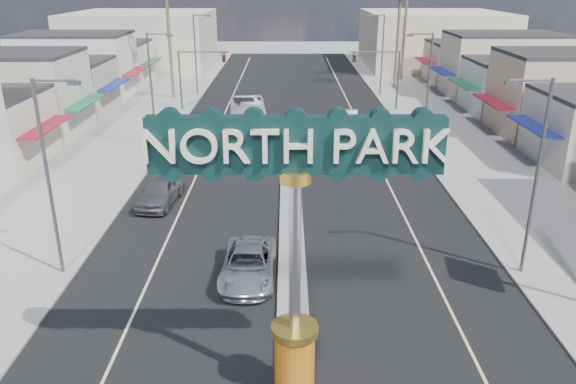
{
  "coord_description": "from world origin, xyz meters",
  "views": [
    {
      "loc": [
        -0.25,
        -12.9,
        12.83
      ],
      "look_at": [
        -0.19,
        9.2,
        4.35
      ],
      "focal_mm": 35.0,
      "sensor_mm": 36.0,
      "label": 1
    }
  ],
  "objects_px": {
    "streetlight_l_near": "(50,170)",
    "car_parked_left": "(160,191)",
    "city_bus": "(249,126)",
    "gateway_sign": "(295,230)",
    "streetlight_l_mid": "(153,86)",
    "car_parked_right": "(349,118)",
    "traffic_signal_left": "(198,68)",
    "suv_left": "(248,264)",
    "streetlight_l_far": "(197,51)",
    "streetlight_r_near": "(534,170)",
    "streetlight_r_far": "(381,51)",
    "streetlight_r_mid": "(426,86)",
    "traffic_signal_right": "(381,68)"
  },
  "relations": [
    {
      "from": "streetlight_l_near",
      "to": "car_parked_left",
      "type": "xyz_separation_m",
      "value": [
        2.56,
        8.56,
        -4.26
      ]
    },
    {
      "from": "streetlight_l_near",
      "to": "city_bus",
      "type": "height_order",
      "value": "streetlight_l_near"
    },
    {
      "from": "gateway_sign",
      "to": "streetlight_l_mid",
      "type": "relative_size",
      "value": 1.02
    },
    {
      "from": "gateway_sign",
      "to": "streetlight_l_near",
      "type": "distance_m",
      "value": 13.19
    },
    {
      "from": "streetlight_l_near",
      "to": "car_parked_right",
      "type": "relative_size",
      "value": 2.11
    },
    {
      "from": "traffic_signal_left",
      "to": "city_bus",
      "type": "xyz_separation_m",
      "value": [
        5.89,
        -13.09,
        -2.61
      ]
    },
    {
      "from": "streetlight_l_near",
      "to": "city_bus",
      "type": "bearing_deg",
      "value": 71.16
    },
    {
      "from": "city_bus",
      "to": "suv_left",
      "type": "bearing_deg",
      "value": -91.4
    },
    {
      "from": "traffic_signal_left",
      "to": "streetlight_l_far",
      "type": "bearing_deg",
      "value": 98.86
    },
    {
      "from": "car_parked_left",
      "to": "city_bus",
      "type": "height_order",
      "value": "city_bus"
    },
    {
      "from": "gateway_sign",
      "to": "streetlight_r_near",
      "type": "relative_size",
      "value": 1.02
    },
    {
      "from": "car_parked_right",
      "to": "city_bus",
      "type": "distance_m",
      "value": 11.12
    },
    {
      "from": "car_parked_left",
      "to": "city_bus",
      "type": "distance_m",
      "value": 13.2
    },
    {
      "from": "streetlight_l_mid",
      "to": "car_parked_right",
      "type": "height_order",
      "value": "streetlight_l_mid"
    },
    {
      "from": "streetlight_l_near",
      "to": "streetlight_r_far",
      "type": "relative_size",
      "value": 1.0
    },
    {
      "from": "city_bus",
      "to": "car_parked_right",
      "type": "bearing_deg",
      "value": 32.54
    },
    {
      "from": "streetlight_r_mid",
      "to": "streetlight_l_far",
      "type": "bearing_deg",
      "value": 133.48
    },
    {
      "from": "streetlight_l_near",
      "to": "city_bus",
      "type": "relative_size",
      "value": 0.76
    },
    {
      "from": "traffic_signal_right",
      "to": "streetlight_l_near",
      "type": "relative_size",
      "value": 0.67
    },
    {
      "from": "streetlight_l_near",
      "to": "gateway_sign",
      "type": "bearing_deg",
      "value": -37.55
    },
    {
      "from": "streetlight_l_mid",
      "to": "streetlight_l_far",
      "type": "xyz_separation_m",
      "value": [
        0.0,
        22.0,
        0.0
      ]
    },
    {
      "from": "streetlight_l_mid",
      "to": "car_parked_left",
      "type": "height_order",
      "value": "streetlight_l_mid"
    },
    {
      "from": "streetlight_r_mid",
      "to": "gateway_sign",
      "type": "bearing_deg",
      "value": -110.42
    },
    {
      "from": "streetlight_r_far",
      "to": "suv_left",
      "type": "distance_m",
      "value": 44.44
    },
    {
      "from": "traffic_signal_left",
      "to": "streetlight_l_far",
      "type": "xyz_separation_m",
      "value": [
        -1.25,
        8.01,
        0.79
      ]
    },
    {
      "from": "streetlight_l_far",
      "to": "car_parked_left",
      "type": "xyz_separation_m",
      "value": [
        2.56,
        -33.44,
        -4.26
      ]
    },
    {
      "from": "streetlight_l_near",
      "to": "streetlight_r_near",
      "type": "xyz_separation_m",
      "value": [
        20.87,
        0.0,
        0.0
      ]
    },
    {
      "from": "streetlight_l_mid",
      "to": "car_parked_left",
      "type": "relative_size",
      "value": 1.89
    },
    {
      "from": "traffic_signal_left",
      "to": "traffic_signal_right",
      "type": "relative_size",
      "value": 1.0
    },
    {
      "from": "streetlight_l_mid",
      "to": "streetlight_l_far",
      "type": "height_order",
      "value": "same"
    },
    {
      "from": "city_bus",
      "to": "streetlight_l_near",
      "type": "bearing_deg",
      "value": -113.72
    },
    {
      "from": "streetlight_l_near",
      "to": "streetlight_r_far",
      "type": "bearing_deg",
      "value": 63.58
    },
    {
      "from": "streetlight_l_mid",
      "to": "streetlight_r_far",
      "type": "xyz_separation_m",
      "value": [
        20.87,
        22.0,
        0.0
      ]
    },
    {
      "from": "traffic_signal_right",
      "to": "car_parked_right",
      "type": "distance_m",
      "value": 8.17
    },
    {
      "from": "gateway_sign",
      "to": "streetlight_l_far",
      "type": "relative_size",
      "value": 1.02
    },
    {
      "from": "car_parked_right",
      "to": "city_bus",
      "type": "xyz_separation_m",
      "value": [
        -8.8,
        -6.73,
        0.96
      ]
    },
    {
      "from": "streetlight_l_far",
      "to": "streetlight_r_near",
      "type": "height_order",
      "value": "same"
    },
    {
      "from": "streetlight_r_near",
      "to": "car_parked_right",
      "type": "distance_m",
      "value": 28.42
    },
    {
      "from": "gateway_sign",
      "to": "traffic_signal_right",
      "type": "relative_size",
      "value": 1.53
    },
    {
      "from": "traffic_signal_left",
      "to": "streetlight_r_near",
      "type": "xyz_separation_m",
      "value": [
        19.62,
        -33.99,
        0.79
      ]
    },
    {
      "from": "streetlight_r_far",
      "to": "city_bus",
      "type": "height_order",
      "value": "streetlight_r_far"
    },
    {
      "from": "gateway_sign",
      "to": "streetlight_l_far",
      "type": "bearing_deg",
      "value": 101.78
    },
    {
      "from": "suv_left",
      "to": "traffic_signal_right",
      "type": "bearing_deg",
      "value": 72.95
    },
    {
      "from": "suv_left",
      "to": "city_bus",
      "type": "distance_m",
      "value": 21.41
    },
    {
      "from": "streetlight_l_far",
      "to": "suv_left",
      "type": "xyz_separation_m",
      "value": [
        8.43,
        -42.44,
        -4.35
      ]
    },
    {
      "from": "streetlight_l_mid",
      "to": "streetlight_l_near",
      "type": "bearing_deg",
      "value": -90.0
    },
    {
      "from": "car_parked_left",
      "to": "gateway_sign",
      "type": "bearing_deg",
      "value": -58.57
    },
    {
      "from": "streetlight_l_mid",
      "to": "gateway_sign",
      "type": "bearing_deg",
      "value": -69.58
    },
    {
      "from": "streetlight_l_near",
      "to": "car_parked_left",
      "type": "relative_size",
      "value": 1.89
    },
    {
      "from": "streetlight_l_near",
      "to": "streetlight_r_far",
      "type": "xyz_separation_m",
      "value": [
        20.87,
        42.0,
        0.0
      ]
    }
  ]
}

